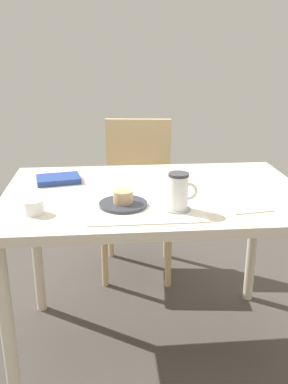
# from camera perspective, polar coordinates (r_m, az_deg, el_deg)

# --- Properties ---
(ground_plane) EXTENTS (4.40, 4.40, 0.02)m
(ground_plane) POSITION_cam_1_polar(r_m,az_deg,el_deg) (2.09, 1.30, -19.91)
(ground_plane) COLOR #47423D
(dining_table) EXTENTS (1.21, 0.78, 0.75)m
(dining_table) POSITION_cam_1_polar(r_m,az_deg,el_deg) (1.74, 1.47, -2.45)
(dining_table) COLOR beige
(dining_table) RESTS_ON ground_plane
(wooden_chair) EXTENTS (0.46, 0.46, 0.89)m
(wooden_chair) POSITION_cam_1_polar(r_m,az_deg,el_deg) (2.52, -0.84, 0.21)
(wooden_chair) COLOR #D1B27F
(wooden_chair) RESTS_ON ground_plane
(placemat) EXTENTS (0.41, 0.29, 0.00)m
(placemat) POSITION_cam_1_polar(r_m,az_deg,el_deg) (1.53, 0.13, -2.19)
(placemat) COLOR silver
(placemat) RESTS_ON dining_table
(pastry_plate) EXTENTS (0.17, 0.17, 0.01)m
(pastry_plate) POSITION_cam_1_polar(r_m,az_deg,el_deg) (1.55, -2.80, -1.63)
(pastry_plate) COLOR #333842
(pastry_plate) RESTS_ON placemat
(pastry) EXTENTS (0.07, 0.07, 0.05)m
(pastry) POSITION_cam_1_polar(r_m,az_deg,el_deg) (1.54, -2.81, -0.63)
(pastry) COLOR tan
(pastry) RESTS_ON pastry_plate
(coffee_coaster) EXTENTS (0.09, 0.09, 0.00)m
(coffee_coaster) POSITION_cam_1_polar(r_m,az_deg,el_deg) (1.52, 4.52, -2.26)
(coffee_coaster) COLOR #99999E
(coffee_coaster) RESTS_ON placemat
(coffee_mug) EXTENTS (0.10, 0.07, 0.13)m
(coffee_mug) POSITION_cam_1_polar(r_m,az_deg,el_deg) (1.49, 4.68, 0.14)
(coffee_mug) COLOR white
(coffee_mug) RESTS_ON coffee_coaster
(paper_napkin) EXTENTS (0.17, 0.17, 0.00)m
(paper_napkin) POSITION_cam_1_polar(r_m,az_deg,el_deg) (1.60, 13.29, -1.74)
(paper_napkin) COLOR silver
(paper_napkin) RESTS_ON dining_table
(sugar_bowl) EXTENTS (0.07, 0.07, 0.05)m
(sugar_bowl) POSITION_cam_1_polar(r_m,az_deg,el_deg) (1.53, -14.48, -1.96)
(sugar_bowl) COLOR white
(sugar_bowl) RESTS_ON dining_table
(small_book) EXTENTS (0.20, 0.16, 0.02)m
(small_book) POSITION_cam_1_polar(r_m,az_deg,el_deg) (1.86, -11.34, 1.69)
(small_book) COLOR navy
(small_book) RESTS_ON dining_table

